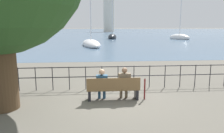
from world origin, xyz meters
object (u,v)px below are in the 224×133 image
(seated_person_right, at_px, (124,82))
(sailboat_2, at_px, (179,38))
(closed_umbrella, at_px, (145,87))
(sailboat_1, at_px, (112,37))
(park_bench, at_px, (113,89))
(seated_person_left, at_px, (102,83))
(sailboat_0, at_px, (91,44))
(harbor_lighthouse, at_px, (109,10))

(seated_person_right, height_order, sailboat_2, sailboat_2)
(seated_person_right, distance_m, sailboat_2, 43.88)
(closed_umbrella, height_order, sailboat_1, sailboat_1)
(park_bench, bearing_deg, sailboat_1, 84.85)
(seated_person_left, distance_m, sailboat_2, 44.25)
(seated_person_left, xyz_separation_m, sailboat_0, (-0.52, 24.18, -0.38))
(closed_umbrella, height_order, harbor_lighthouse, harbor_lighthouse)
(sailboat_1, relative_size, sailboat_2, 1.13)
(seated_person_right, height_order, harbor_lighthouse, harbor_lighthouse)
(seated_person_right, bearing_deg, closed_umbrella, -7.43)
(closed_umbrella, distance_m, sailboat_2, 43.64)
(sailboat_2, bearing_deg, seated_person_left, -136.99)
(park_bench, bearing_deg, sailboat_2, 64.75)
(seated_person_left, relative_size, closed_umbrella, 1.42)
(park_bench, height_order, seated_person_left, seated_person_left)
(sailboat_0, relative_size, harbor_lighthouse, 0.36)
(sailboat_0, distance_m, sailboat_1, 19.81)
(seated_person_left, xyz_separation_m, sailboat_2, (19.26, 39.83, -0.28))
(seated_person_left, distance_m, sailboat_1, 43.60)
(seated_person_left, relative_size, sailboat_1, 0.09)
(closed_umbrella, bearing_deg, sailboat_1, 86.46)
(seated_person_left, height_order, sailboat_1, sailboat_1)
(seated_person_left, height_order, harbor_lighthouse, harbor_lighthouse)
(sailboat_0, xyz_separation_m, sailboat_1, (4.87, 19.20, 0.13))
(seated_person_left, height_order, seated_person_right, seated_person_right)
(seated_person_left, relative_size, sailboat_2, 0.11)
(sailboat_0, distance_m, sailboat_2, 25.23)
(sailboat_1, xyz_separation_m, harbor_lighthouse, (4.44, 69.35, 11.29))
(sailboat_0, bearing_deg, sailboat_1, 67.43)
(sailboat_1, xyz_separation_m, sailboat_2, (14.91, -3.55, -0.03))
(seated_person_right, distance_m, sailboat_0, 24.23)
(park_bench, distance_m, seated_person_left, 0.50)
(seated_person_left, bearing_deg, park_bench, -10.27)
(seated_person_left, height_order, sailboat_0, sailboat_0)
(sailboat_2, bearing_deg, closed_umbrella, -134.97)
(sailboat_1, distance_m, harbor_lighthouse, 70.40)
(sailboat_0, height_order, sailboat_1, sailboat_1)
(sailboat_0, distance_m, harbor_lighthouse, 89.77)
(harbor_lighthouse, bearing_deg, sailboat_2, -81.82)
(sailboat_0, bearing_deg, park_bench, -96.06)
(seated_person_left, height_order, sailboat_2, sailboat_2)
(seated_person_left, bearing_deg, sailboat_2, 64.19)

